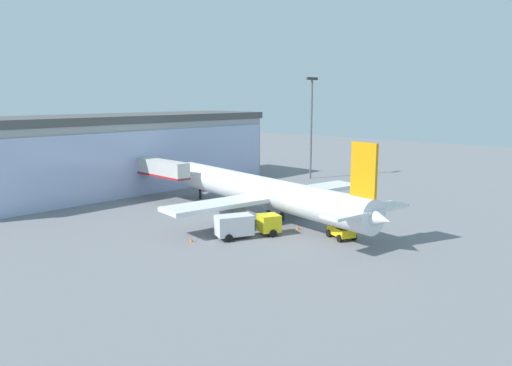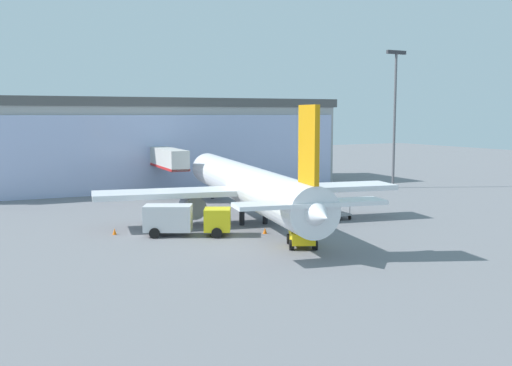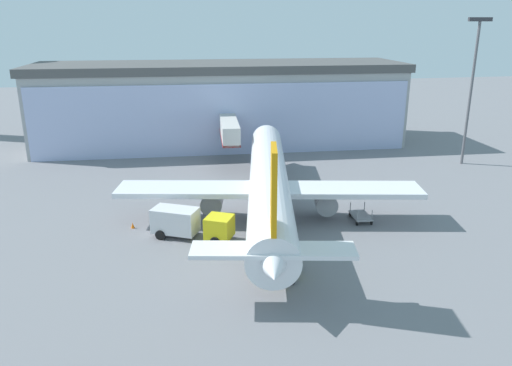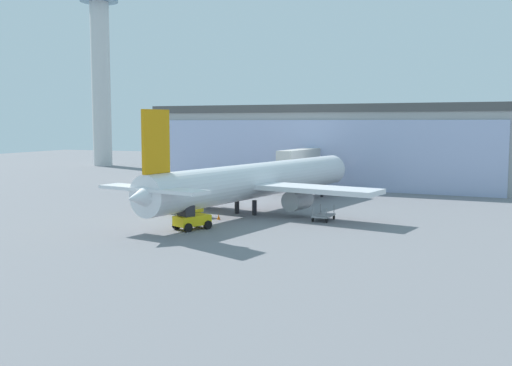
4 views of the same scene
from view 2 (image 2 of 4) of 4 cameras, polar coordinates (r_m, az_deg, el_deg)
name	(u,v)px [view 2 (image 2 of 4)]	position (r m, az deg, el deg)	size (l,w,h in m)	color
ground	(270,232)	(52.98, 1.39, -4.67)	(240.00, 240.00, 0.00)	slate
terminal_building	(142,143)	(87.11, -10.85, 3.80)	(56.86, 17.58, 12.54)	#A0A0A0
jet_bridge	(165,159)	(76.70, -8.67, 2.31)	(3.45, 14.60, 6.09)	beige
apron_light_mast	(395,107)	(85.98, 13.09, 7.04)	(3.20, 0.40, 19.03)	#59595E
airplane	(247,186)	(58.03, -0.84, -0.24)	(29.46, 39.80, 10.99)	silver
catering_truck	(184,219)	(51.39, -6.87, -3.41)	(7.50, 5.28, 2.65)	yellow
baggage_cart	(338,213)	(60.19, 7.77, -2.88)	(1.80, 2.91, 1.50)	gray
pushback_tug	(302,235)	(46.97, 4.41, -4.94)	(3.27, 3.68, 2.30)	yellow
safety_cone_nose	(265,231)	(52.14, 0.86, -4.55)	(0.36, 0.36, 0.55)	orange
safety_cone_wingtip	(115,231)	(53.13, -13.32, -4.52)	(0.36, 0.36, 0.55)	orange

